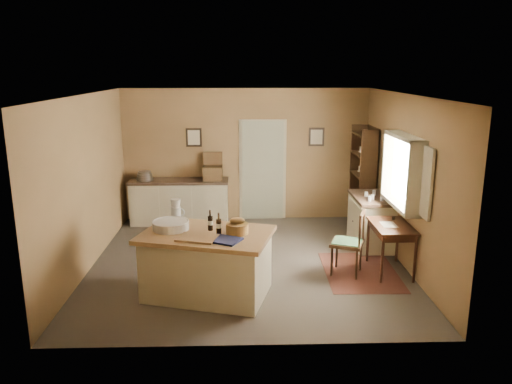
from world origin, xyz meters
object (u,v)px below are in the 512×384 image
(desk_chair, at_px, (347,243))
(right_cabinet, at_px, (371,221))
(shelving_unit, at_px, (365,177))
(sideboard, at_px, (180,200))
(writing_desk, at_px, (392,231))
(work_island, at_px, (207,262))

(desk_chair, bearing_deg, right_cabinet, 83.70)
(right_cabinet, height_order, shelving_unit, shelving_unit)
(desk_chair, distance_m, shelving_unit, 2.61)
(sideboard, bearing_deg, desk_chair, -43.38)
(sideboard, distance_m, desk_chair, 3.92)
(writing_desk, bearing_deg, shelving_unit, 86.31)
(writing_desk, height_order, right_cabinet, right_cabinet)
(work_island, bearing_deg, writing_desk, 29.90)
(desk_chair, height_order, right_cabinet, desk_chair)
(shelving_unit, bearing_deg, right_cabinet, -97.52)
(work_island, distance_m, shelving_unit, 4.28)
(sideboard, relative_size, shelving_unit, 1.00)
(shelving_unit, bearing_deg, writing_desk, -93.69)
(work_island, relative_size, right_cabinet, 1.75)
(work_island, relative_size, shelving_unit, 0.99)
(shelving_unit, bearing_deg, sideboard, 175.72)
(work_island, height_order, right_cabinet, work_island)
(sideboard, bearing_deg, right_cabinet, -22.01)
(desk_chair, distance_m, right_cabinet, 1.44)
(desk_chair, bearing_deg, shelving_unit, 93.12)
(sideboard, bearing_deg, shelving_unit, -4.28)
(writing_desk, distance_m, right_cabinet, 1.22)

